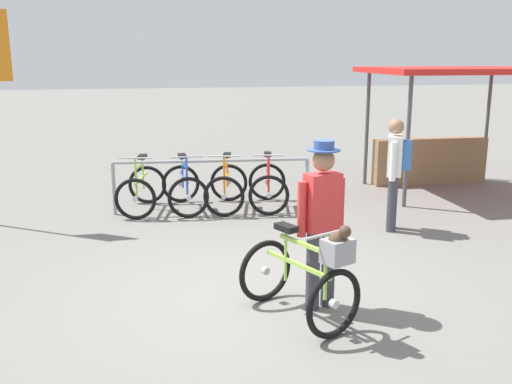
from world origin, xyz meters
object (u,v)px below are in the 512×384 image
Objects in this scene: featured_bicycle at (306,275)px; person_with_featured_bike at (322,218)px; racked_bike_red at (268,186)px; pedestrian_with_backpack at (395,167)px; market_stall at (443,116)px; racked_bike_blue at (184,188)px; racked_bike_orange at (226,187)px; racked_bike_lime at (141,189)px.

person_with_featured_bike is at bearing 51.13° from featured_bicycle.
featured_bicycle is (-0.64, -4.28, 0.12)m from racked_bike_red.
racked_bike_red is 0.74× the size of pedestrian_with_backpack.
market_stall is at bearing 49.97° from featured_bicycle.
person_with_featured_bike is at bearing -129.12° from pedestrian_with_backpack.
pedestrian_with_backpack is (2.14, 2.63, 0.45)m from featured_bicycle.
market_stall reaches higher than pedestrian_with_backpack.
person_with_featured_bike is (1.00, -4.10, 0.58)m from racked_bike_blue.
racked_bike_red is 2.30m from pedestrian_with_backpack.
featured_bicycle is 0.77× the size of pedestrian_with_backpack.
racked_bike_blue is 0.66× the size of person_with_featured_bike.
racked_bike_orange is 4.09m from person_with_featured_bike.
racked_bike_orange is 0.74× the size of pedestrian_with_backpack.
person_with_featured_bike reaches higher than featured_bicycle.
racked_bike_lime is at bearing 108.00° from featured_bicycle.
racked_bike_orange is (1.39, -0.13, 0.00)m from racked_bike_lime.
featured_bicycle is at bearing -72.00° from racked_bike_lime.
market_stall reaches higher than racked_bike_orange.
racked_bike_red is (1.39, -0.13, 0.00)m from racked_bike_blue.
person_with_featured_bike is 0.55× the size of market_stall.
featured_bicycle reaches higher than racked_bike_orange.
racked_bike_lime is 2.10m from racked_bike_red.
pedestrian_with_backpack is at bearing -31.49° from racked_bike_blue.
racked_bike_blue is 0.70m from racked_bike_orange.
person_with_featured_bike reaches higher than racked_bike_blue.
racked_bike_lime is 1.01× the size of racked_bike_red.
market_stall reaches higher than featured_bicycle.
market_stall is (5.69, 0.57, 1.03)m from racked_bike_lime.
pedestrian_with_backpack reaches higher than racked_bike_red.
person_with_featured_bike is at bearing -85.65° from racked_bike_orange.
racked_bike_red is 0.38× the size of market_stall.
market_stall reaches higher than racked_bike_blue.
person_with_featured_bike is at bearing -76.26° from racked_bike_blue.
pedestrian_with_backpack is at bearing -131.03° from market_stall.
market_stall is (3.60, 0.77, 1.03)m from racked_bike_red.
market_stall is at bearing 12.06° from racked_bike_red.
pedestrian_with_backpack is at bearing -37.82° from racked_bike_orange.
racked_bike_blue and racked_bike_red have the same top height.
racked_bike_blue is at bearing 99.75° from featured_bicycle.
racked_bike_orange is at bearing -170.71° from market_stall.
person_with_featured_bike is at bearing -67.82° from racked_bike_lime.
racked_bike_orange is at bearing -5.47° from racked_bike_lime.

